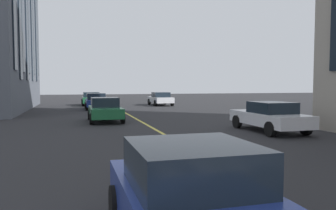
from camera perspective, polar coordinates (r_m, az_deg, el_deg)
name	(u,v)px	position (r m, az deg, el deg)	size (l,w,h in m)	color
lane_centre_line	(154,129)	(16.22, -2.41, -4.10)	(80.00, 0.16, 0.01)	#D8C64C
car_blue_far	(96,101)	(29.73, -12.25, 0.63)	(3.90, 1.89, 1.40)	navy
car_green_mid	(91,99)	(35.41, -13.06, 1.07)	(4.40, 1.95, 1.37)	#1E6038
car_blue_oncoming	(197,201)	(4.31, 4.94, -16.13)	(3.90, 1.89, 1.40)	navy
car_white_parked_b	(160,99)	(34.60, -1.32, 1.11)	(4.40, 1.95, 1.37)	silver
car_green_parked_a	(105,110)	(19.70, -10.75, -0.77)	(3.90, 1.89, 1.40)	#1E6038
car_white_near	(270,116)	(15.91, 17.08, -1.86)	(4.40, 1.95, 1.37)	silver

